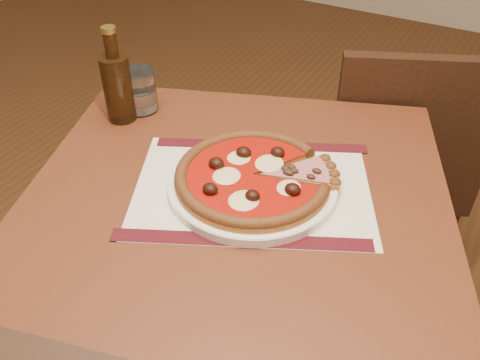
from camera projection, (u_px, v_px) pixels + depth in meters
name	position (u px, v px, depth m)	size (l,w,h in m)	color
table	(235.00, 237.00, 1.01)	(1.03, 1.03, 0.75)	maroon
chair_far	(396.00, 160.00, 1.48)	(0.54, 0.54, 0.86)	black
placemat	(252.00, 188.00, 0.97)	(0.45, 0.32, 0.00)	beige
plate	(252.00, 184.00, 0.97)	(0.32, 0.32, 0.02)	white
pizza	(252.00, 176.00, 0.95)	(0.29, 0.29, 0.04)	#AD5F29
ham_slice	(307.00, 170.00, 0.97)	(0.14, 0.13, 0.02)	#AD5F29
water_glass	(139.00, 91.00, 1.18)	(0.08, 0.08, 0.10)	white
bottle	(118.00, 85.00, 1.12)	(0.07, 0.07, 0.22)	#37200D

